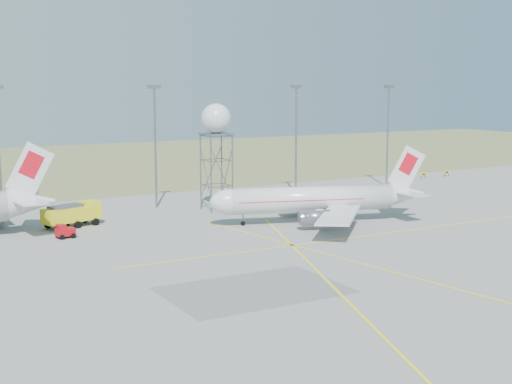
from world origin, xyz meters
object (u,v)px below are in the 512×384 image
baggage_tug (65,233)px  fire_truck (73,215)px  airliner_main (315,200)px  radar_tower (216,151)px

baggage_tug → fire_truck: bearing=60.5°
airliner_main → fire_truck: airliner_main is taller
airliner_main → radar_tower: radar_tower is taller
airliner_main → radar_tower: (-7.97, 16.91, 6.35)m
radar_tower → baggage_tug: bearing=-161.4°
airliner_main → fire_truck: 35.68m
fire_truck → baggage_tug: size_ratio=3.47×
airliner_main → baggage_tug: airliner_main is taller
baggage_tug → airliner_main: bearing=-18.1°
airliner_main → fire_truck: bearing=-7.4°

